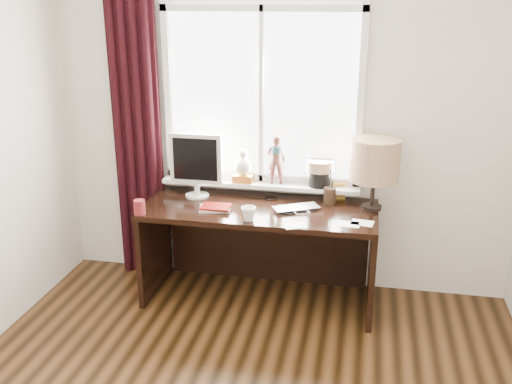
% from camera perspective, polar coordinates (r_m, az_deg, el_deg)
% --- Properties ---
extents(wall_back, '(3.50, 0.00, 2.60)m').
position_cam_1_polar(wall_back, '(4.32, 2.61, 6.92)').
color(wall_back, beige).
rests_on(wall_back, ground).
extents(laptop, '(0.39, 0.34, 0.03)m').
position_cam_1_polar(laptop, '(4.10, 4.07, -1.62)').
color(laptop, silver).
rests_on(laptop, desk).
extents(mug, '(0.14, 0.14, 0.10)m').
position_cam_1_polar(mug, '(3.89, -0.76, -2.15)').
color(mug, white).
rests_on(mug, desk).
extents(red_cup, '(0.08, 0.08, 0.10)m').
position_cam_1_polar(red_cup, '(4.08, -11.58, -1.50)').
color(red_cup, maroon).
rests_on(red_cup, desk).
extents(window, '(1.52, 0.20, 1.40)m').
position_cam_1_polar(window, '(4.30, 0.56, 6.95)').
color(window, white).
rests_on(window, ground).
extents(curtain, '(0.38, 0.09, 2.25)m').
position_cam_1_polar(curtain, '(4.58, -11.80, 4.86)').
color(curtain, black).
rests_on(curtain, floor).
extents(desk, '(1.70, 0.70, 0.75)m').
position_cam_1_polar(desk, '(4.32, 0.58, -4.12)').
color(desk, black).
rests_on(desk, floor).
extents(monitor, '(0.40, 0.18, 0.49)m').
position_cam_1_polar(monitor, '(4.30, -6.02, 3.04)').
color(monitor, beige).
rests_on(monitor, desk).
extents(notebook_stack, '(0.25, 0.20, 0.03)m').
position_cam_1_polar(notebook_stack, '(4.10, -4.07, -1.57)').
color(notebook_stack, beige).
rests_on(notebook_stack, desk).
extents(brush_holder, '(0.09, 0.09, 0.25)m').
position_cam_1_polar(brush_holder, '(4.24, 7.37, -0.33)').
color(brush_holder, black).
rests_on(brush_holder, desk).
extents(icon_frame, '(0.10, 0.03, 0.13)m').
position_cam_1_polar(icon_frame, '(4.34, 8.28, 0.13)').
color(icon_frame, gold).
rests_on(icon_frame, desk).
extents(table_lamp, '(0.35, 0.35, 0.52)m').
position_cam_1_polar(table_lamp, '(4.08, 11.80, 3.08)').
color(table_lamp, black).
rests_on(table_lamp, desk).
extents(loose_papers, '(0.61, 0.28, 0.00)m').
position_cam_1_polar(loose_papers, '(3.87, 7.93, -3.21)').
color(loose_papers, white).
rests_on(loose_papers, desk).
extents(desk_cables, '(0.32, 0.38, 0.01)m').
position_cam_1_polar(desk_cables, '(4.14, 2.95, -1.51)').
color(desk_cables, black).
rests_on(desk_cables, desk).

